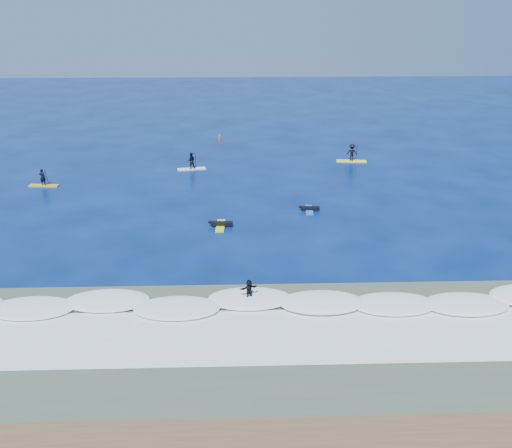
{
  "coord_description": "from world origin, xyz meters",
  "views": [
    {
      "loc": [
        0.47,
        -37.61,
        16.33
      ],
      "look_at": [
        1.68,
        0.55,
        0.6
      ],
      "focal_mm": 40.0,
      "sensor_mm": 36.0,
      "label": 1
    }
  ],
  "objects_px": {
    "sup_paddler_left": "(43,180)",
    "sup_paddler_right": "(352,154)",
    "prone_paddler_near": "(221,224)",
    "sup_paddler_center": "(191,162)",
    "wave_surfer": "(249,291)",
    "marker_buoy": "(220,137)",
    "prone_paddler_far": "(309,209)"
  },
  "relations": [
    {
      "from": "prone_paddler_far",
      "to": "wave_surfer",
      "type": "height_order",
      "value": "wave_surfer"
    },
    {
      "from": "prone_paddler_far",
      "to": "wave_surfer",
      "type": "bearing_deg",
      "value": 163.94
    },
    {
      "from": "wave_surfer",
      "to": "prone_paddler_far",
      "type": "bearing_deg",
      "value": 49.33
    },
    {
      "from": "sup_paddler_left",
      "to": "sup_paddler_right",
      "type": "bearing_deg",
      "value": 18.6
    },
    {
      "from": "sup_paddler_right",
      "to": "wave_surfer",
      "type": "xyz_separation_m",
      "value": [
        -11.07,
        -28.07,
        -0.11
      ]
    },
    {
      "from": "wave_surfer",
      "to": "sup_paddler_right",
      "type": "bearing_deg",
      "value": 47.51
    },
    {
      "from": "sup_paddler_right",
      "to": "marker_buoy",
      "type": "xyz_separation_m",
      "value": [
        -13.77,
        9.58,
        -0.53
      ]
    },
    {
      "from": "sup_paddler_center",
      "to": "sup_paddler_right",
      "type": "distance_m",
      "value": 16.36
    },
    {
      "from": "prone_paddler_near",
      "to": "marker_buoy",
      "type": "height_order",
      "value": "marker_buoy"
    },
    {
      "from": "sup_paddler_left",
      "to": "sup_paddler_right",
      "type": "distance_m",
      "value": 29.91
    },
    {
      "from": "prone_paddler_far",
      "to": "wave_surfer",
      "type": "xyz_separation_m",
      "value": [
        -5.09,
        -14.22,
        0.57
      ]
    },
    {
      "from": "sup_paddler_center",
      "to": "sup_paddler_right",
      "type": "bearing_deg",
      "value": -1.6
    },
    {
      "from": "sup_paddler_left",
      "to": "wave_surfer",
      "type": "xyz_separation_m",
      "value": [
        18.01,
        -21.08,
        0.14
      ]
    },
    {
      "from": "wave_surfer",
      "to": "marker_buoy",
      "type": "xyz_separation_m",
      "value": [
        -2.69,
        37.65,
        -0.41
      ]
    },
    {
      "from": "sup_paddler_left",
      "to": "marker_buoy",
      "type": "bearing_deg",
      "value": 52.34
    },
    {
      "from": "sup_paddler_left",
      "to": "sup_paddler_center",
      "type": "xyz_separation_m",
      "value": [
        12.88,
        4.77,
        0.14
      ]
    },
    {
      "from": "marker_buoy",
      "to": "prone_paddler_far",
      "type": "bearing_deg",
      "value": -71.61
    },
    {
      "from": "prone_paddler_far",
      "to": "sup_paddler_center",
      "type": "bearing_deg",
      "value": 44.97
    },
    {
      "from": "prone_paddler_far",
      "to": "prone_paddler_near",
      "type": "bearing_deg",
      "value": 117.2
    },
    {
      "from": "sup_paddler_center",
      "to": "wave_surfer",
      "type": "distance_m",
      "value": 26.36
    },
    {
      "from": "sup_paddler_right",
      "to": "sup_paddler_left",
      "type": "bearing_deg",
      "value": -159.69
    },
    {
      "from": "sup_paddler_center",
      "to": "prone_paddler_near",
      "type": "relative_size",
      "value": 1.21
    },
    {
      "from": "wave_surfer",
      "to": "marker_buoy",
      "type": "distance_m",
      "value": 37.75
    },
    {
      "from": "sup_paddler_right",
      "to": "wave_surfer",
      "type": "relative_size",
      "value": 1.77
    },
    {
      "from": "sup_paddler_right",
      "to": "marker_buoy",
      "type": "bearing_deg",
      "value": 151.96
    },
    {
      "from": "sup_paddler_right",
      "to": "prone_paddler_near",
      "type": "bearing_deg",
      "value": -120.7
    },
    {
      "from": "sup_paddler_center",
      "to": "wave_surfer",
      "type": "xyz_separation_m",
      "value": [
        5.13,
        -25.85,
        -0.0
      ]
    },
    {
      "from": "sup_paddler_center",
      "to": "marker_buoy",
      "type": "bearing_deg",
      "value": 68.94
    },
    {
      "from": "sup_paddler_center",
      "to": "prone_paddler_far",
      "type": "bearing_deg",
      "value": -58.07
    },
    {
      "from": "sup_paddler_center",
      "to": "sup_paddler_right",
      "type": "xyz_separation_m",
      "value": [
        16.2,
        2.21,
        0.11
      ]
    },
    {
      "from": "sup_paddler_right",
      "to": "prone_paddler_far",
      "type": "relative_size",
      "value": 1.45
    },
    {
      "from": "sup_paddler_left",
      "to": "prone_paddler_far",
      "type": "bearing_deg",
      "value": -11.46
    }
  ]
}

